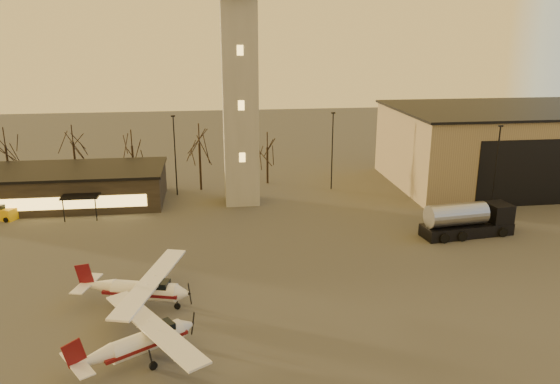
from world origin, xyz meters
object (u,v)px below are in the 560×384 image
at_px(terminal, 57,187).
at_px(cessna_rear, 149,343).
at_px(service_cart, 3,213).
at_px(fuel_truck, 467,222).
at_px(control_tower, 239,65).
at_px(hangar, 507,146).
at_px(cessna_front, 147,293).

distance_m(terminal, cessna_rear, 37.08).
height_order(cessna_rear, service_cart, cessna_rear).
height_order(terminal, fuel_truck, terminal).
bearing_deg(service_cart, fuel_truck, 11.31).
relative_size(terminal, fuel_truck, 2.63).
height_order(control_tower, terminal, control_tower).
distance_m(hangar, cessna_rear, 57.16).
distance_m(fuel_truck, service_cart, 49.83).
bearing_deg(cessna_rear, service_cart, 90.30).
bearing_deg(service_cart, hangar, 30.79).
bearing_deg(cessna_front, terminal, 131.43).
relative_size(hangar, cessna_front, 2.59).
relative_size(control_tower, cessna_front, 2.76).
bearing_deg(fuel_truck, hangar, 45.30).
relative_size(cessna_front, cessna_rear, 1.14).
distance_m(hangar, fuel_truck, 23.37).
bearing_deg(terminal, fuel_truck, -20.34).
xyz_separation_m(cessna_front, service_cart, (-17.79, 22.49, -0.45)).
relative_size(control_tower, cessna_rear, 3.14).
xyz_separation_m(hangar, cessna_front, (-44.80, -29.45, -4.03)).
bearing_deg(cessna_rear, control_tower, 44.07).
bearing_deg(hangar, control_tower, -173.69).
bearing_deg(cessna_front, hangar, 49.07).
height_order(control_tower, service_cart, control_tower).
height_order(terminal, cessna_rear, terminal).
xyz_separation_m(terminal, service_cart, (-4.59, -4.96, -1.49)).
bearing_deg(cessna_rear, terminal, 80.15).
bearing_deg(service_cart, cessna_rear, -33.15).
bearing_deg(control_tower, cessna_front, -109.05).
distance_m(terminal, service_cart, 6.92).
xyz_separation_m(control_tower, service_cart, (-26.59, -2.97, -15.65)).
relative_size(terminal, service_cart, 8.09).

